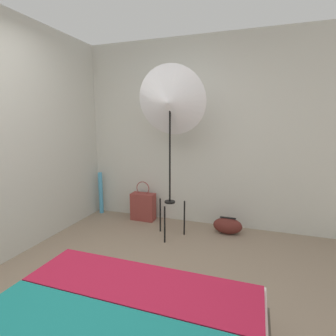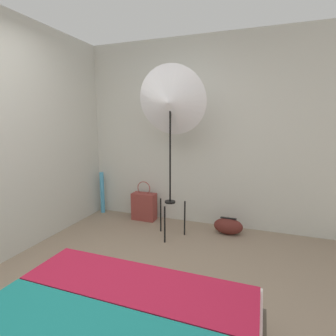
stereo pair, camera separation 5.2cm
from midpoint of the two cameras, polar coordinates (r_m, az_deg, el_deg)
name	(u,v)px [view 1 (the left image)]	position (r m, az deg, el deg)	size (l,w,h in m)	color
wall_back	(186,133)	(3.77, 3.63, 7.55)	(8.00, 0.05, 2.60)	beige
wall_side_left	(25,136)	(3.39, -29.03, 6.02)	(0.05, 8.00, 2.60)	beige
photo_umbrella	(170,103)	(3.20, -0.06, 13.97)	(0.85, 0.38, 2.13)	black
tote_bag	(143,206)	(4.00, -5.80, -8.28)	(0.36, 0.17, 0.59)	brown
duffel_bag	(228,226)	(3.63, 12.43, -12.16)	(0.38, 0.21, 0.22)	#5B231E
paper_roll	(101,193)	(4.38, -14.75, -5.26)	(0.07, 0.07, 0.67)	#4CA3D1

